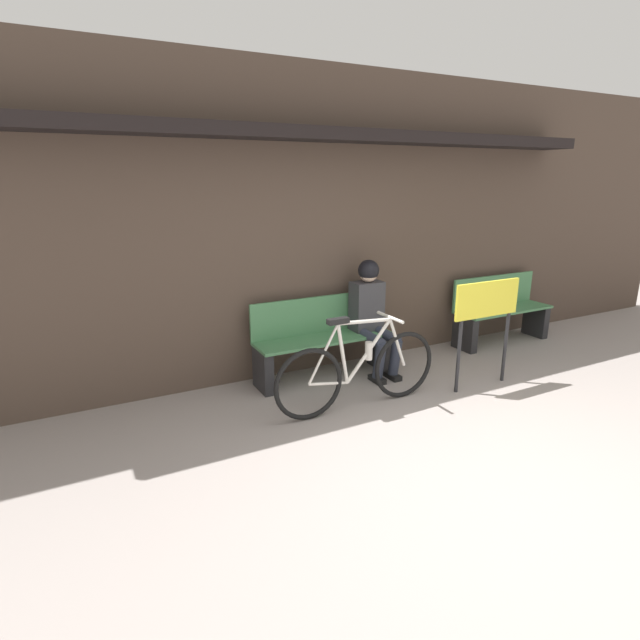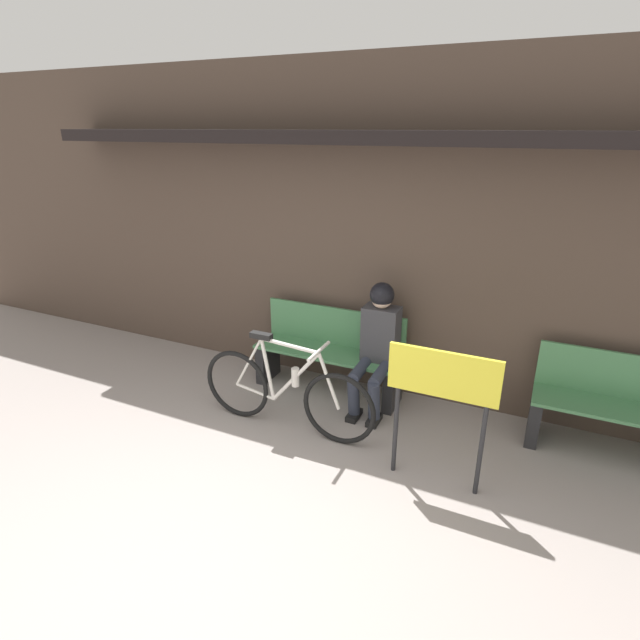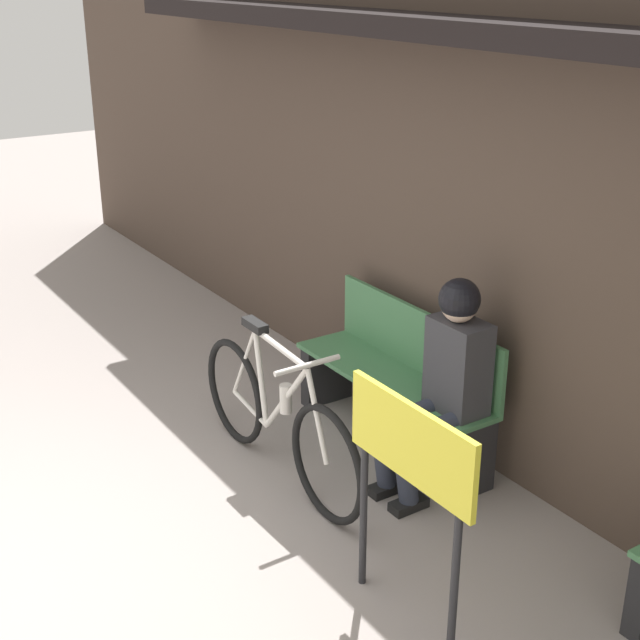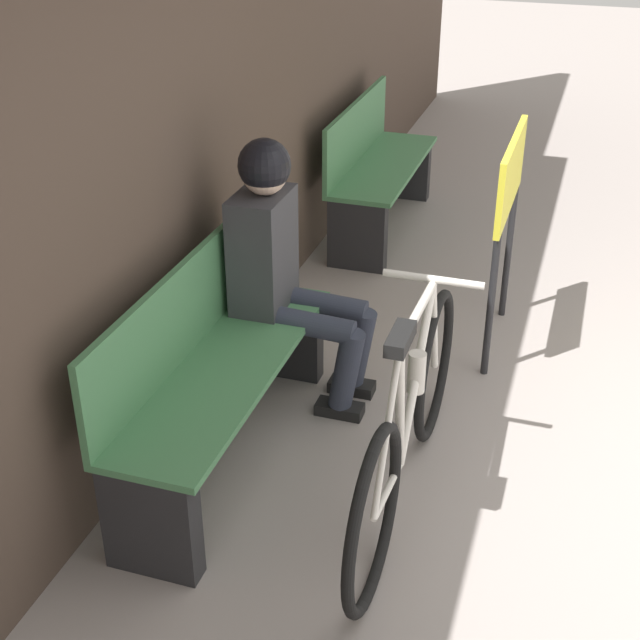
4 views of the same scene
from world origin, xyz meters
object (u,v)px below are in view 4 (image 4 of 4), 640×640
person_seated (283,257)px  signboard (509,194)px  park_bench_near (215,376)px  park_bench_far (377,173)px  bicycle (408,425)px

person_seated → signboard: size_ratio=1.12×
park_bench_near → park_bench_far: 2.63m
park_bench_near → signboard: signboard is taller
park_bench_near → signboard: (1.33, -0.99, 0.43)m
park_bench_near → person_seated: 0.64m
bicycle → park_bench_far: size_ratio=1.24×
person_seated → park_bench_far: bearing=2.9°
bicycle → signboard: 1.47m
park_bench_near → person_seated: bearing=-11.2°
signboard → person_seated: bearing=131.7°
signboard → bicycle: bearing=173.5°
bicycle → signboard: bearing=-6.5°
park_bench_far → signboard: (-1.29, -0.99, 0.44)m
bicycle → person_seated: 1.00m
bicycle → park_bench_far: bearing=17.2°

